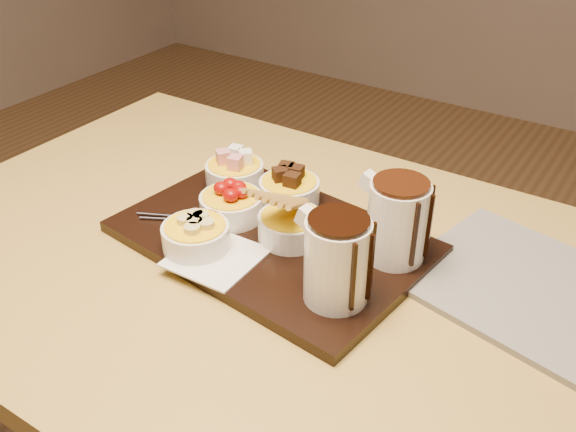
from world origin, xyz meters
The scene contains 12 objects.
dining_table centered at (0.00, 0.00, 0.65)m, with size 1.20×0.80×0.75m.
serving_board centered at (-0.02, 0.03, 0.76)m, with size 0.46×0.30×0.02m, color black.
napkin centered at (-0.05, -0.07, 0.77)m, with size 0.12×0.12×0.00m, color white.
bowl_marshmallows centered at (-0.16, 0.12, 0.79)m, with size 0.10×0.10×0.04m, color white.
bowl_cake centered at (-0.05, 0.13, 0.79)m, with size 0.10×0.10×0.04m, color white.
bowl_strawberries centered at (-0.10, 0.04, 0.79)m, with size 0.10×0.10×0.04m, color white.
bowl_biscotti centered at (0.01, 0.04, 0.79)m, with size 0.10×0.10×0.04m, color white.
bowl_bananas centered at (-0.09, -0.06, 0.79)m, with size 0.10×0.10×0.04m, color white.
pitcher_dark_chocolate centered at (0.14, -0.05, 0.83)m, with size 0.09×0.09×0.12m, color silver.
pitcher_milk_chocolate centered at (0.16, 0.08, 0.83)m, with size 0.09×0.09×0.12m, color silver.
fondue_skewers centered at (-0.11, 0.01, 0.77)m, with size 0.26×0.03×0.01m, color silver, non-canonical shape.
newspaper centered at (0.35, 0.13, 0.76)m, with size 0.33×0.26×0.01m, color beige.
Camera 1 is at (0.45, -0.64, 1.32)m, focal length 40.00 mm.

